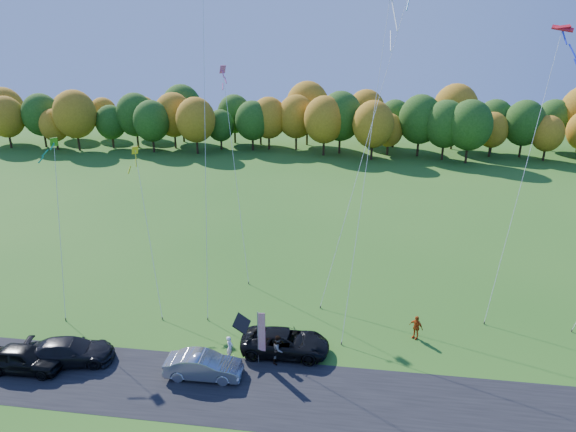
# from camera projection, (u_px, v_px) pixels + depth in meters

# --- Properties ---
(ground) EXTENTS (160.00, 160.00, 0.00)m
(ground) POSITION_uv_depth(u_px,v_px,m) (275.00, 351.00, 32.63)
(ground) COLOR #225917
(asphalt_strip) EXTENTS (90.00, 6.00, 0.01)m
(asphalt_strip) POSITION_uv_depth(u_px,v_px,m) (263.00, 393.00, 28.91)
(asphalt_strip) COLOR black
(asphalt_strip) RESTS_ON ground
(tree_line) EXTENTS (116.00, 12.00, 10.00)m
(tree_line) POSITION_uv_depth(u_px,v_px,m) (330.00, 154.00, 83.77)
(tree_line) COLOR #1E4711
(tree_line) RESTS_ON ground
(black_suv) EXTENTS (5.57, 2.62, 1.54)m
(black_suv) POSITION_uv_depth(u_px,v_px,m) (285.00, 342.00, 32.21)
(black_suv) COLOR black
(black_suv) RESTS_ON ground
(silver_sedan) EXTENTS (4.57, 1.70, 1.49)m
(silver_sedan) POSITION_uv_depth(u_px,v_px,m) (204.00, 366.00, 30.02)
(silver_sedan) COLOR #9C9CA0
(silver_sedan) RESTS_ON ground
(dark_truck_a) EXTENTS (5.62, 3.25, 1.53)m
(dark_truck_a) POSITION_uv_depth(u_px,v_px,m) (70.00, 351.00, 31.33)
(dark_truck_a) COLOR black
(dark_truck_a) RESTS_ON ground
(dark_truck_b) EXTENTS (4.77, 1.99, 1.61)m
(dark_truck_b) POSITION_uv_depth(u_px,v_px,m) (24.00, 358.00, 30.59)
(dark_truck_b) COLOR black
(dark_truck_b) RESTS_ON ground
(person_tailgate_a) EXTENTS (0.38, 0.57, 1.56)m
(person_tailgate_a) POSITION_uv_depth(u_px,v_px,m) (230.00, 348.00, 31.65)
(person_tailgate_a) COLOR white
(person_tailgate_a) RESTS_ON ground
(person_tailgate_b) EXTENTS (0.92, 1.05, 1.83)m
(person_tailgate_b) POSITION_uv_depth(u_px,v_px,m) (279.00, 349.00, 31.31)
(person_tailgate_b) COLOR gray
(person_tailgate_b) RESTS_ON ground
(person_east) EXTENTS (1.02, 0.89, 1.65)m
(person_east) POSITION_uv_depth(u_px,v_px,m) (416.00, 327.00, 33.76)
(person_east) COLOR #C14612
(person_east) RESTS_ON ground
(feather_flag) EXTENTS (0.47, 0.11, 3.56)m
(feather_flag) POSITION_uv_depth(u_px,v_px,m) (261.00, 332.00, 30.79)
(feather_flag) COLOR #999999
(feather_flag) RESTS_ON ground
(kite_delta_blue) EXTENTS (3.20, 10.61, 31.12)m
(kite_delta_blue) POSITION_uv_depth(u_px,v_px,m) (204.00, 85.00, 35.43)
(kite_delta_blue) COLOR #4C3F33
(kite_delta_blue) RESTS_ON ground
(kite_parafoil_orange) EXTENTS (7.85, 11.69, 24.49)m
(kite_parafoil_orange) POSITION_uv_depth(u_px,v_px,m) (370.00, 132.00, 38.28)
(kite_parafoil_orange) COLOR #4C3F33
(kite_parafoil_orange) RESTS_ON ground
(kite_delta_red) EXTENTS (3.70, 11.55, 23.28)m
(kite_delta_red) POSITION_uv_depth(u_px,v_px,m) (368.00, 155.00, 34.25)
(kite_delta_red) COLOR #4C3F33
(kite_delta_red) RESTS_ON ground
(kite_parafoil_rainbow) EXTENTS (5.76, 7.92, 19.86)m
(kite_parafoil_rainbow) POSITION_uv_depth(u_px,v_px,m) (524.00, 174.00, 35.43)
(kite_parafoil_rainbow) COLOR #4C3F33
(kite_parafoil_rainbow) RESTS_ON ground
(kite_diamond_yellow) EXTENTS (4.46, 7.38, 11.12)m
(kite_diamond_yellow) POSITION_uv_depth(u_px,v_px,m) (148.00, 230.00, 37.79)
(kite_diamond_yellow) COLOR #4C3F33
(kite_diamond_yellow) RESTS_ON ground
(kite_diamond_green) EXTENTS (1.79, 4.37, 12.53)m
(kite_diamond_green) POSITION_uv_depth(u_px,v_px,m) (59.00, 229.00, 35.83)
(kite_diamond_green) COLOR #4C3F33
(kite_diamond_green) RESTS_ON ground
(kite_diamond_pink) EXTENTS (3.59, 6.56, 16.85)m
(kite_diamond_pink) POSITION_uv_depth(u_px,v_px,m) (235.00, 175.00, 41.39)
(kite_diamond_pink) COLOR #4C3F33
(kite_diamond_pink) RESTS_ON ground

